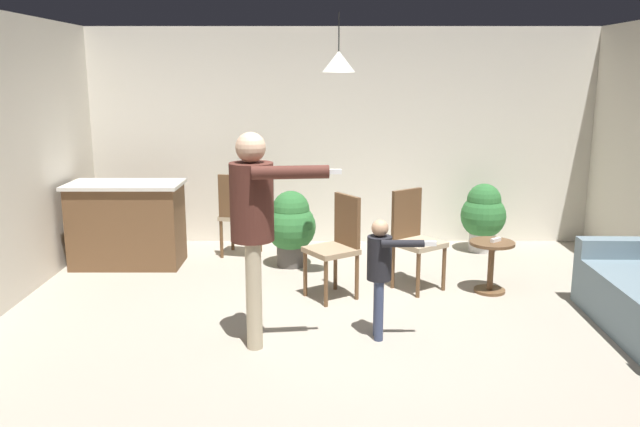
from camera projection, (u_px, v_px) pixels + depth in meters
The scene contains 13 objects.
ground at pixel (356, 338), 5.36m from camera, with size 7.68×7.68×0.00m, color #9E9384.
wall_back at pixel (345, 137), 8.20m from camera, with size 6.40×0.10×2.70m, color silver.
kitchen_counter at pixel (130, 224), 7.31m from camera, with size 1.26×0.66×0.95m.
side_table_by_couch at pixel (494, 261), 6.41m from camera, with size 0.44×0.44×0.52m.
person_adult at pixel (257, 216), 5.04m from camera, with size 0.86×0.49×1.71m.
person_child at pixel (383, 266), 5.23m from camera, with size 0.53×0.29×1.00m.
dining_chair_by_counter at pixel (340, 242), 6.25m from camera, with size 0.58×0.58×1.00m.
dining_chair_near_wall at pixel (241, 212), 7.64m from camera, with size 0.51×0.51×1.00m.
dining_chair_centre_back at pixel (417, 235), 6.51m from camera, with size 0.59×0.59×1.00m.
potted_plant_corner at pixel (486, 214), 7.88m from camera, with size 0.55×0.55×0.84m.
potted_plant_by_wall at pixel (294, 225), 7.28m from camera, with size 0.56×0.56×0.86m.
spare_remote_on_table at pixel (499, 240), 6.36m from camera, with size 0.04×0.13×0.04m, color white.
ceiling_light_pendant at pixel (342, 61), 6.14m from camera, with size 0.32×0.32×0.55m.
Camera 1 is at (-0.27, -5.02, 2.15)m, focal length 36.40 mm.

